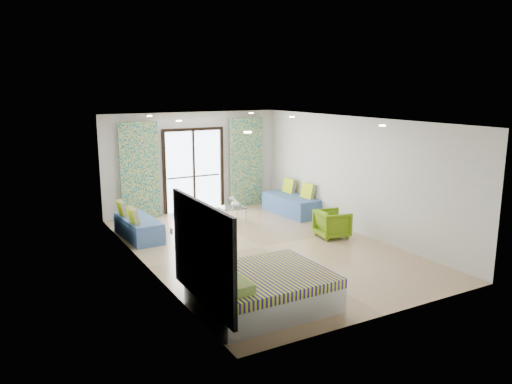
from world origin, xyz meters
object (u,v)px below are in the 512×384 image
coffee_table (232,209)px  armchair (332,223)px  bed (262,290)px  daybed_right (291,204)px  daybed_left (138,227)px

coffee_table → armchair: (1.40, -2.30, 0.00)m
bed → daybed_right: daybed_right is taller
armchair → daybed_right: bearing=-0.3°
daybed_left → daybed_right: (4.23, 0.14, 0.02)m
bed → armchair: size_ratio=2.90×
bed → daybed_left: daybed_left is taller
daybed_right → coffee_table: daybed_right is taller
bed → daybed_right: 5.88m
daybed_right → coffee_table: (-1.75, 0.06, 0.07)m
bed → armchair: 4.03m
daybed_right → coffee_table: bearing=175.1°
bed → armchair: same height
daybed_left → coffee_table: 2.49m
bed → coffee_table: (1.84, 4.71, 0.06)m
daybed_left → armchair: daybed_left is taller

